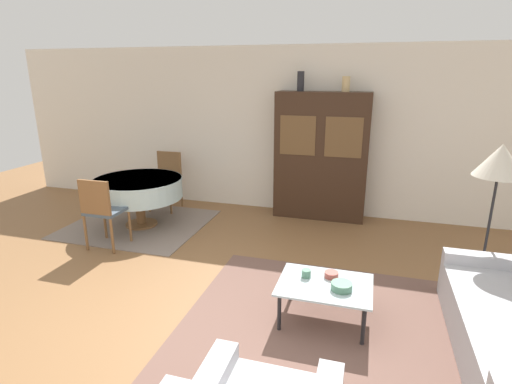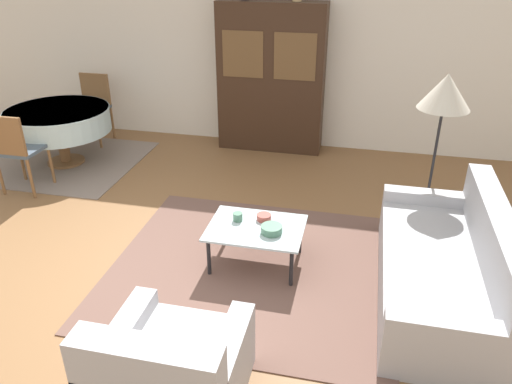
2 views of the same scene
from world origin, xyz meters
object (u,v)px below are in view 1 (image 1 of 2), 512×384
vase_tall (301,81)px  dining_chair_far (167,176)px  floor_lamp (500,164)px  bowl (342,286)px  display_cabinet (321,157)px  dining_chair_near (102,208)px  vase_short (346,84)px  dining_table (138,188)px  cup (306,274)px  bowl_small (331,275)px  coffee_table (325,287)px

vase_tall → dining_chair_far: bearing=-172.3°
floor_lamp → bowl: floor_lamp is taller
vase_tall → display_cabinet: bearing=-0.1°
display_cabinet → dining_chair_near: bearing=-141.5°
vase_short → bowl: bearing=-84.6°
vase_short → display_cabinet: bearing=-179.8°
bowl → vase_tall: bearing=108.0°
dining_table → cup: dining_table is taller
display_cabinet → vase_short: 1.16m
vase_short → dining_chair_near: bearing=-144.7°
display_cabinet → floor_lamp: display_cabinet is taller
dining_table → bowl_small: 3.44m
display_cabinet → dining_table: bearing=-155.5°
dining_chair_far → cup: dining_chair_far is taller
cup → display_cabinet: bearing=95.1°
cup → vase_short: size_ratio=0.39×
dining_chair_near → cup: 2.93m
floor_lamp → vase_short: 2.54m
display_cabinet → dining_chair_near: 3.32m
floor_lamp → bowl_small: (-1.54, -1.00, -0.96)m
cup → dining_chair_far: bearing=138.5°
dining_chair_near → bowl: 3.30m
coffee_table → floor_lamp: size_ratio=0.54×
display_cabinet → dining_table: size_ratio=1.52×
display_cabinet → dining_table: 2.86m
cup → floor_lamp: bearing=31.1°
bowl_small → vase_tall: 3.35m
coffee_table → bowl: size_ratio=4.56×
floor_lamp → vase_short: size_ratio=7.14×
dining_chair_near → coffee_table: bearing=-15.4°
bowl → bowl_small: bowl is taller
bowl → dining_chair_far: bearing=140.2°
vase_tall → floor_lamp: bearing=-36.1°
floor_lamp → bowl: 2.10m
coffee_table → dining_table: dining_table is taller
bowl_small → vase_short: vase_short is taller
display_cabinet → vase_tall: size_ratio=6.78×
dining_table → dining_chair_far: 0.88m
coffee_table → bowl: 0.18m
cup → vase_short: vase_short is taller
dining_chair_near → bowl_small: dining_chair_near is taller
floor_lamp → vase_tall: size_ratio=5.39×
display_cabinet → dining_chair_far: bearing=-173.4°
dining_chair_near → cup: dining_chair_near is taller
dining_table → bowl: (3.17, -1.77, -0.17)m
bowl_small → bowl: bearing=-61.5°
coffee_table → display_cabinet: (-0.44, 2.88, 0.65)m
floor_lamp → vase_tall: bearing=143.9°
display_cabinet → floor_lamp: (2.02, -1.74, 0.38)m
coffee_table → dining_chair_near: size_ratio=0.89×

